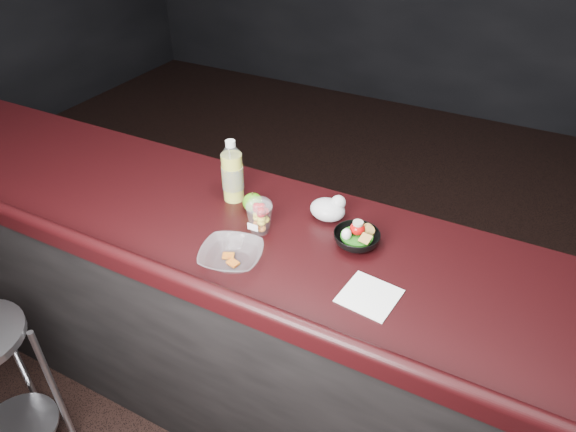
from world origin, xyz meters
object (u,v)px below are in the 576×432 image
at_px(snack_bowl, 356,238).
at_px(takeout_bowl, 231,256).
at_px(green_apple, 253,202).
at_px(fruit_cup, 259,215).
at_px(lemonade_bottle, 233,175).

distance_m(snack_bowl, takeout_bowl, 0.42).
relative_size(snack_bowl, takeout_bowl, 0.65).
bearing_deg(green_apple, snack_bowl, -2.01).
distance_m(fruit_cup, green_apple, 0.13).
height_order(lemonade_bottle, green_apple, lemonade_bottle).
bearing_deg(fruit_cup, takeout_bowl, -89.12).
distance_m(green_apple, takeout_bowl, 0.30).
xyz_separation_m(fruit_cup, green_apple, (-0.09, 0.10, -0.03)).
bearing_deg(snack_bowl, fruit_cup, -165.55).
xyz_separation_m(snack_bowl, takeout_bowl, (-0.32, -0.27, -0.00)).
xyz_separation_m(fruit_cup, snack_bowl, (0.33, 0.08, -0.04)).
height_order(snack_bowl, takeout_bowl, snack_bowl).
distance_m(lemonade_bottle, fruit_cup, 0.24).
bearing_deg(snack_bowl, green_apple, 177.99).
bearing_deg(fruit_cup, snack_bowl, 14.45).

